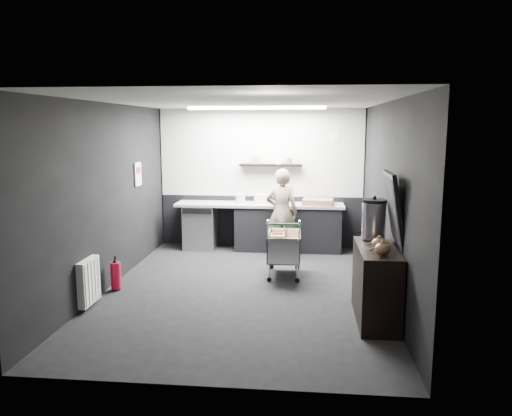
# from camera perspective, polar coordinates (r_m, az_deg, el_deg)

# --- Properties ---
(floor) EXTENTS (5.50, 5.50, 0.00)m
(floor) POSITION_cam_1_polar(r_m,az_deg,el_deg) (7.39, -1.40, -9.32)
(floor) COLOR black
(floor) RESTS_ON ground
(ceiling) EXTENTS (5.50, 5.50, 0.00)m
(ceiling) POSITION_cam_1_polar(r_m,az_deg,el_deg) (7.00, -1.49, 12.09)
(ceiling) COLOR silver
(ceiling) RESTS_ON wall_back
(wall_back) EXTENTS (5.50, 0.00, 5.50)m
(wall_back) POSITION_cam_1_polar(r_m,az_deg,el_deg) (9.78, 0.57, 3.43)
(wall_back) COLOR black
(wall_back) RESTS_ON floor
(wall_front) EXTENTS (5.50, 0.00, 5.50)m
(wall_front) POSITION_cam_1_polar(r_m,az_deg,el_deg) (4.40, -5.92, -4.10)
(wall_front) COLOR black
(wall_front) RESTS_ON floor
(wall_left) EXTENTS (0.00, 5.50, 5.50)m
(wall_left) POSITION_cam_1_polar(r_m,az_deg,el_deg) (7.58, -16.62, 1.27)
(wall_left) COLOR black
(wall_left) RESTS_ON floor
(wall_right) EXTENTS (0.00, 5.50, 5.50)m
(wall_right) POSITION_cam_1_polar(r_m,az_deg,el_deg) (7.11, 14.78, 0.83)
(wall_right) COLOR black
(wall_right) RESTS_ON floor
(kitchen_wall_panel) EXTENTS (3.95, 0.02, 1.70)m
(kitchen_wall_panel) POSITION_cam_1_polar(r_m,az_deg,el_deg) (9.72, 0.56, 6.35)
(kitchen_wall_panel) COLOR beige
(kitchen_wall_panel) RESTS_ON wall_back
(dado_panel) EXTENTS (3.95, 0.02, 1.00)m
(dado_panel) POSITION_cam_1_polar(r_m,az_deg,el_deg) (9.89, 0.55, -1.49)
(dado_panel) COLOR black
(dado_panel) RESTS_ON wall_back
(floating_shelf) EXTENTS (1.20, 0.22, 0.04)m
(floating_shelf) POSITION_cam_1_polar(r_m,az_deg,el_deg) (9.61, 1.69, 4.93)
(floating_shelf) COLOR black
(floating_shelf) RESTS_ON wall_back
(wall_clock) EXTENTS (0.20, 0.03, 0.20)m
(wall_clock) POSITION_cam_1_polar(r_m,az_deg,el_deg) (9.68, 8.93, 8.00)
(wall_clock) COLOR white
(wall_clock) RESTS_ON wall_back
(poster) EXTENTS (0.02, 0.30, 0.40)m
(poster) POSITION_cam_1_polar(r_m,az_deg,el_deg) (8.76, -13.35, 3.78)
(poster) COLOR white
(poster) RESTS_ON wall_left
(poster_red_band) EXTENTS (0.02, 0.22, 0.10)m
(poster_red_band) POSITION_cam_1_polar(r_m,az_deg,el_deg) (8.75, -13.33, 4.24)
(poster_red_band) COLOR red
(poster_red_band) RESTS_ON poster
(radiator) EXTENTS (0.10, 0.50, 0.60)m
(radiator) POSITION_cam_1_polar(r_m,az_deg,el_deg) (6.97, -18.58, -7.97)
(radiator) COLOR white
(radiator) RESTS_ON wall_left
(ceiling_strip) EXTENTS (2.40, 0.20, 0.04)m
(ceiling_strip) POSITION_cam_1_polar(r_m,az_deg,el_deg) (8.84, 0.05, 11.35)
(ceiling_strip) COLOR white
(ceiling_strip) RESTS_ON ceiling
(prep_counter) EXTENTS (3.20, 0.61, 0.90)m
(prep_counter) POSITION_cam_1_polar(r_m,az_deg,el_deg) (9.58, 1.19, -2.10)
(prep_counter) COLOR black
(prep_counter) RESTS_ON floor
(person) EXTENTS (0.61, 0.42, 1.61)m
(person) POSITION_cam_1_polar(r_m,az_deg,el_deg) (9.06, 2.96, -0.55)
(person) COLOR #C2B39A
(person) RESTS_ON floor
(shopping_cart) EXTENTS (0.52, 0.86, 0.94)m
(shopping_cart) POSITION_cam_1_polar(r_m,az_deg,el_deg) (7.95, 3.20, -4.62)
(shopping_cart) COLOR silver
(shopping_cart) RESTS_ON floor
(sideboard) EXTENTS (0.52, 1.22, 1.83)m
(sideboard) POSITION_cam_1_polar(r_m,az_deg,el_deg) (6.34, 13.64, -7.28)
(sideboard) COLOR black
(sideboard) RESTS_ON floor
(fire_extinguisher) EXTENTS (0.15, 0.15, 0.49)m
(fire_extinguisher) POSITION_cam_1_polar(r_m,az_deg,el_deg) (7.58, -15.73, -7.32)
(fire_extinguisher) COLOR #B20B29
(fire_extinguisher) RESTS_ON floor
(cardboard_box) EXTENTS (0.60, 0.48, 0.11)m
(cardboard_box) POSITION_cam_1_polar(r_m,az_deg,el_deg) (9.42, 7.08, 0.70)
(cardboard_box) COLOR #8A6549
(cardboard_box) RESTS_ON prep_counter
(pink_tub) EXTENTS (0.18, 0.18, 0.18)m
(pink_tub) POSITION_cam_1_polar(r_m,az_deg,el_deg) (9.54, -1.79, 1.08)
(pink_tub) COLOR beige
(pink_tub) RESTS_ON prep_counter
(white_container) EXTENTS (0.25, 0.23, 0.18)m
(white_container) POSITION_cam_1_polar(r_m,az_deg,el_deg) (9.45, 0.53, 1.03)
(white_container) COLOR white
(white_container) RESTS_ON prep_counter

